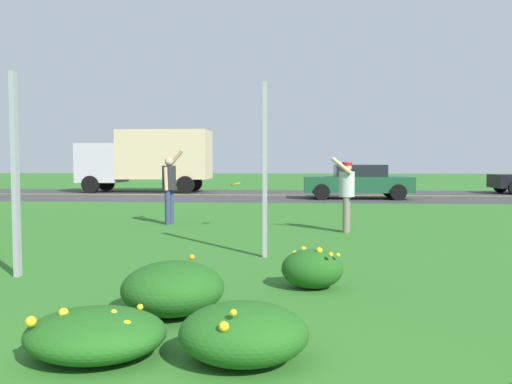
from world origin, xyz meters
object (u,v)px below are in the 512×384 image
object	(u,v)px
sign_post_near_path	(15,175)
car_dark_green_center_left	(358,181)
person_thrower_dark_shirt	(169,184)
sign_post_by_roadside	(265,170)
frisbee_orange	(235,184)
box_truck_silver	(148,157)
person_catcher_red_cap_gray_shirt	(347,190)

from	to	relation	value
sign_post_near_path	car_dark_green_center_left	distance (m)	16.81
person_thrower_dark_shirt	car_dark_green_center_left	xyz separation A→B (m)	(5.84, 9.51, -0.27)
person_thrower_dark_shirt	car_dark_green_center_left	distance (m)	11.17
sign_post_by_roadside	frisbee_orange	bearing A→B (deg)	103.91
sign_post_by_roadside	box_truck_silver	bearing A→B (deg)	111.47
sign_post_near_path	frisbee_orange	distance (m)	5.82
sign_post_by_roadside	frisbee_orange	size ratio (longest dim) A/B	11.43
frisbee_orange	sign_post_near_path	bearing A→B (deg)	-114.04
box_truck_silver	sign_post_by_roadside	bearing A→B (deg)	-68.53
person_thrower_dark_shirt	sign_post_near_path	bearing A→B (deg)	-96.09
sign_post_near_path	sign_post_by_roadside	size ratio (longest dim) A/B	0.97
sign_post_near_path	box_truck_silver	size ratio (longest dim) A/B	0.41
frisbee_orange	car_dark_green_center_left	xyz separation A→B (m)	(4.11, 10.19, -0.29)
sign_post_by_roadside	box_truck_silver	size ratio (longest dim) A/B	0.42
sign_post_by_roadside	person_thrower_dark_shirt	distance (m)	5.06
sign_post_near_path	person_thrower_dark_shirt	size ratio (longest dim) A/B	1.47
person_catcher_red_cap_gray_shirt	box_truck_silver	distance (m)	17.21
sign_post_by_roadside	person_thrower_dark_shirt	size ratio (longest dim) A/B	1.51
box_truck_silver	person_thrower_dark_shirt	bearing A→B (deg)	-72.01
person_catcher_red_cap_gray_shirt	sign_post_near_path	bearing A→B (deg)	-135.64
car_dark_green_center_left	sign_post_by_roadside	bearing A→B (deg)	-103.09
person_thrower_dark_shirt	frisbee_orange	bearing A→B (deg)	-21.31
person_catcher_red_cap_gray_shirt	frisbee_orange	world-z (taller)	person_catcher_red_cap_gray_shirt
frisbee_orange	person_catcher_red_cap_gray_shirt	bearing A→B (deg)	-11.39
person_thrower_dark_shirt	frisbee_orange	xyz separation A→B (m)	(1.73, -0.67, 0.03)
person_catcher_red_cap_gray_shirt	car_dark_green_center_left	xyz separation A→B (m)	(1.58, 10.70, -0.21)
sign_post_near_path	frisbee_orange	size ratio (longest dim) A/B	11.10
car_dark_green_center_left	box_truck_silver	bearing A→B (deg)	158.10
box_truck_silver	sign_post_near_path	bearing A→B (deg)	-79.06
car_dark_green_center_left	person_thrower_dark_shirt	bearing A→B (deg)	-121.55
sign_post_near_path	frisbee_orange	xyz separation A→B (m)	(2.37, 5.31, -0.34)
sign_post_by_roadside	sign_post_near_path	bearing A→B (deg)	-152.84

